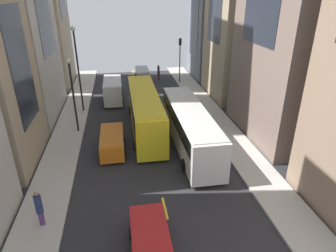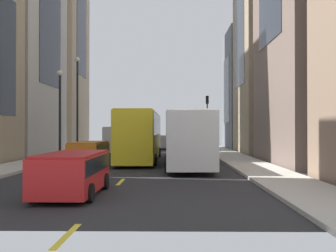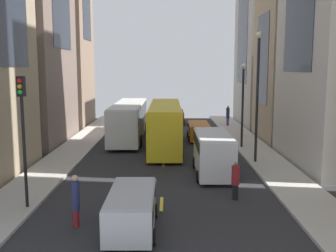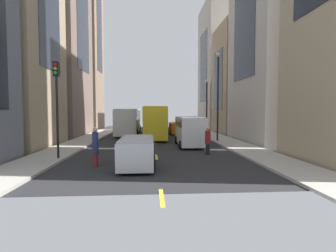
{
  "view_description": "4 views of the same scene",
  "coord_description": "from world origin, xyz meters",
  "px_view_note": "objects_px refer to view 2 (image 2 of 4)",
  "views": [
    {
      "loc": [
        2.14,
        26.5,
        12.05
      ],
      "look_at": [
        -1.63,
        4.02,
        1.47
      ],
      "focal_mm": 31.35,
      "sensor_mm": 36.0,
      "label": 1
    },
    {
      "loc": [
        -2.32,
        29.13,
        2.33
      ],
      "look_at": [
        -1.94,
        0.95,
        2.6
      ],
      "focal_mm": 39.88,
      "sensor_mm": 36.0,
      "label": 2
    },
    {
      "loc": [
        0.31,
        -31.19,
        6.53
      ],
      "look_at": [
        0.2,
        4.09,
        1.39
      ],
      "focal_mm": 42.76,
      "sensor_mm": 36.0,
      "label": 3
    },
    {
      "loc": [
        -0.4,
        -30.29,
        3.12
      ],
      "look_at": [
        1.61,
        -0.31,
        1.39
      ],
      "focal_mm": 28.16,
      "sensor_mm": 36.0,
      "label": 4
    }
  ],
  "objects_px": {
    "delivery_van_white": "(118,138)",
    "car_red_0": "(73,170)",
    "car_silver_1": "(163,141)",
    "traffic_light_near_corner": "(207,112)",
    "pedestrian_walking_far": "(183,139)",
    "pedestrian_crossing_mid": "(119,142)",
    "car_orange_2": "(89,151)",
    "city_bus_white": "(188,134)",
    "streetcar_yellow": "(141,132)"
  },
  "relations": [
    {
      "from": "car_silver_1",
      "to": "car_orange_2",
      "type": "distance_m",
      "value": 21.08
    },
    {
      "from": "car_orange_2",
      "to": "pedestrian_walking_far",
      "type": "xyz_separation_m",
      "value": [
        -6.62,
        -20.31,
        0.27
      ]
    },
    {
      "from": "streetcar_yellow",
      "to": "delivery_van_white",
      "type": "relative_size",
      "value": 2.26
    },
    {
      "from": "car_red_0",
      "to": "car_silver_1",
      "type": "distance_m",
      "value": 31.78
    },
    {
      "from": "pedestrian_crossing_mid",
      "to": "city_bus_white",
      "type": "bearing_deg",
      "value": 100.64
    },
    {
      "from": "city_bus_white",
      "to": "car_red_0",
      "type": "xyz_separation_m",
      "value": [
        4.5,
        10.87,
        -1.12
      ]
    },
    {
      "from": "car_red_0",
      "to": "pedestrian_crossing_mid",
      "type": "height_order",
      "value": "pedestrian_crossing_mid"
    },
    {
      "from": "car_silver_1",
      "to": "pedestrian_crossing_mid",
      "type": "bearing_deg",
      "value": 38.41
    },
    {
      "from": "pedestrian_walking_far",
      "to": "city_bus_white",
      "type": "bearing_deg",
      "value": 169.96
    },
    {
      "from": "streetcar_yellow",
      "to": "car_orange_2",
      "type": "distance_m",
      "value": 4.95
    },
    {
      "from": "streetcar_yellow",
      "to": "car_orange_2",
      "type": "bearing_deg",
      "value": 50.35
    },
    {
      "from": "car_silver_1",
      "to": "car_orange_2",
      "type": "bearing_deg",
      "value": 78.23
    },
    {
      "from": "car_orange_2",
      "to": "pedestrian_crossing_mid",
      "type": "relative_size",
      "value": 2.42
    },
    {
      "from": "city_bus_white",
      "to": "car_orange_2",
      "type": "xyz_separation_m",
      "value": [
        6.41,
        -0.19,
        -1.1
      ]
    },
    {
      "from": "pedestrian_walking_far",
      "to": "traffic_light_near_corner",
      "type": "xyz_separation_m",
      "value": [
        -2.74,
        2.0,
        3.14
      ]
    },
    {
      "from": "car_orange_2",
      "to": "pedestrian_crossing_mid",
      "type": "height_order",
      "value": "pedestrian_crossing_mid"
    },
    {
      "from": "car_red_0",
      "to": "pedestrian_crossing_mid",
      "type": "bearing_deg",
      "value": -84.98
    },
    {
      "from": "city_bus_white",
      "to": "car_silver_1",
      "type": "bearing_deg",
      "value": -84.21
    },
    {
      "from": "car_silver_1",
      "to": "traffic_light_near_corner",
      "type": "distance_m",
      "value": 6.5
    },
    {
      "from": "car_orange_2",
      "to": "pedestrian_crossing_mid",
      "type": "distance_m",
      "value": 16.81
    },
    {
      "from": "delivery_van_white",
      "to": "pedestrian_walking_far",
      "type": "relative_size",
      "value": 2.52
    },
    {
      "from": "pedestrian_walking_far",
      "to": "streetcar_yellow",
      "type": "bearing_deg",
      "value": 158.47
    },
    {
      "from": "pedestrian_walking_far",
      "to": "car_orange_2",
      "type": "bearing_deg",
      "value": 152.5
    },
    {
      "from": "city_bus_white",
      "to": "streetcar_yellow",
      "type": "bearing_deg",
      "value": -49.22
    },
    {
      "from": "delivery_van_white",
      "to": "car_red_0",
      "type": "bearing_deg",
      "value": 94.55
    },
    {
      "from": "pedestrian_crossing_mid",
      "to": "pedestrian_walking_far",
      "type": "bearing_deg",
      "value": -165.46
    },
    {
      "from": "car_red_0",
      "to": "car_silver_1",
      "type": "xyz_separation_m",
      "value": [
        -2.38,
        -31.69,
        0.07
      ]
    },
    {
      "from": "pedestrian_walking_far",
      "to": "car_silver_1",
      "type": "bearing_deg",
      "value": 72.66
    },
    {
      "from": "pedestrian_walking_far",
      "to": "pedestrian_crossing_mid",
      "type": "height_order",
      "value": "pedestrian_walking_far"
    },
    {
      "from": "car_red_0",
      "to": "pedestrian_crossing_mid",
      "type": "relative_size",
      "value": 2.26
    },
    {
      "from": "pedestrian_walking_far",
      "to": "car_red_0",
      "type": "bearing_deg",
      "value": 162.02
    },
    {
      "from": "pedestrian_crossing_mid",
      "to": "traffic_light_near_corner",
      "type": "relative_size",
      "value": 0.32
    },
    {
      "from": "city_bus_white",
      "to": "streetcar_yellow",
      "type": "distance_m",
      "value": 5.13
    },
    {
      "from": "car_orange_2",
      "to": "city_bus_white",
      "type": "bearing_deg",
      "value": 178.33
    },
    {
      "from": "pedestrian_crossing_mid",
      "to": "car_red_0",
      "type": "bearing_deg",
      "value": 83.43
    },
    {
      "from": "delivery_van_white",
      "to": "traffic_light_near_corner",
      "type": "distance_m",
      "value": 11.5
    },
    {
      "from": "streetcar_yellow",
      "to": "pedestrian_walking_far",
      "type": "xyz_separation_m",
      "value": [
        -3.56,
        -16.62,
        -0.95
      ]
    },
    {
      "from": "car_silver_1",
      "to": "pedestrian_walking_far",
      "type": "relative_size",
      "value": 1.99
    },
    {
      "from": "delivery_van_white",
      "to": "car_silver_1",
      "type": "distance_m",
      "value": 9.51
    },
    {
      "from": "delivery_van_white",
      "to": "traffic_light_near_corner",
      "type": "bearing_deg",
      "value": -146.4
    },
    {
      "from": "city_bus_white",
      "to": "car_silver_1",
      "type": "height_order",
      "value": "city_bus_white"
    },
    {
      "from": "city_bus_white",
      "to": "car_silver_1",
      "type": "distance_m",
      "value": 20.95
    },
    {
      "from": "car_red_0",
      "to": "streetcar_yellow",
      "type": "bearing_deg",
      "value": -94.45
    },
    {
      "from": "traffic_light_near_corner",
      "to": "delivery_van_white",
      "type": "bearing_deg",
      "value": 33.6
    },
    {
      "from": "car_silver_1",
      "to": "pedestrian_walking_far",
      "type": "height_order",
      "value": "pedestrian_walking_far"
    },
    {
      "from": "pedestrian_walking_far",
      "to": "pedestrian_crossing_mid",
      "type": "distance_m",
      "value": 7.97
    },
    {
      "from": "city_bus_white",
      "to": "delivery_van_white",
      "type": "xyz_separation_m",
      "value": [
        6.34,
        -12.32,
        -0.5
      ]
    },
    {
      "from": "car_red_0",
      "to": "pedestrian_crossing_mid",
      "type": "xyz_separation_m",
      "value": [
        2.45,
        -27.86,
        0.12
      ]
    },
    {
      "from": "streetcar_yellow",
      "to": "pedestrian_crossing_mid",
      "type": "height_order",
      "value": "streetcar_yellow"
    },
    {
      "from": "car_red_0",
      "to": "car_orange_2",
      "type": "height_order",
      "value": "car_orange_2"
    }
  ]
}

